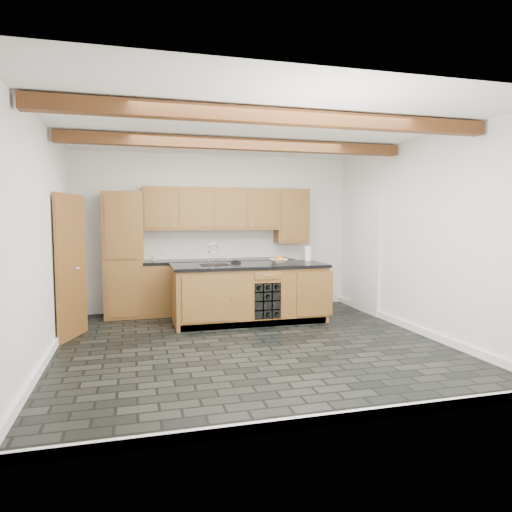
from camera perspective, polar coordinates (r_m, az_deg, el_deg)
The scene contains 10 objects.
ground at distance 6.17m, azimuth -0.61°, elevation -10.90°, with size 5.00×5.00×0.00m, color black.
room_shell at distance 6.44m, azimuth -2.54°, elevation 3.52°, with size 5.01×5.00×5.00m.
back_cabinetry at distance 8.09m, azimuth -7.15°, elevation -0.13°, with size 3.65×0.62×2.20m.
island at distance 7.36m, azimuth -0.80°, elevation -4.62°, with size 2.48×0.96×0.93m.
faucet at distance 7.23m, azimuth -5.18°, elevation -0.82°, with size 0.45×0.40×0.34m.
kitchen_scale at distance 7.44m, azimuth -2.54°, elevation -0.74°, with size 0.16×0.10×0.05m.
fruit_bowl at distance 7.44m, azimuth 2.85°, elevation -0.64°, with size 0.29×0.29×0.07m, color white.
fruit_cluster at distance 7.44m, azimuth 2.85°, elevation -0.35°, with size 0.16×0.17×0.07m.
paper_towel at distance 7.90m, azimuth 6.53°, elevation 0.32°, with size 0.11×0.11×0.25m, color white.
mug at distance 8.01m, azimuth -12.56°, elevation -0.31°, with size 0.09×0.09×0.08m, color white.
Camera 1 is at (-1.48, -5.75, 1.67)m, focal length 32.00 mm.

